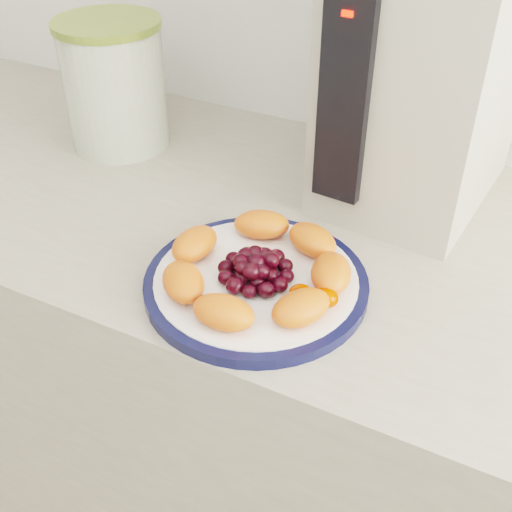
% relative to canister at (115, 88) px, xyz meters
% --- Properties ---
extents(counter, '(3.50, 0.60, 0.90)m').
position_rel_canister_xyz_m(counter, '(0.30, -0.08, -0.55)').
color(counter, '#A59C8A').
rests_on(counter, floor).
extents(cabinet_face, '(3.48, 0.58, 0.84)m').
position_rel_canister_xyz_m(cabinet_face, '(0.30, -0.08, -0.58)').
color(cabinet_face, '#8F734F').
rests_on(cabinet_face, floor).
extents(plate_rim, '(0.28, 0.28, 0.01)m').
position_rel_canister_xyz_m(plate_rim, '(0.38, -0.25, -0.09)').
color(plate_rim, '#0D1336').
rests_on(plate_rim, counter).
extents(plate_face, '(0.25, 0.25, 0.02)m').
position_rel_canister_xyz_m(plate_face, '(0.38, -0.25, -0.09)').
color(plate_face, white).
rests_on(plate_face, counter).
extents(canister, '(0.18, 0.18, 0.20)m').
position_rel_canister_xyz_m(canister, '(0.00, 0.00, 0.00)').
color(canister, '#3A560C').
rests_on(canister, counter).
extents(canister_lid, '(0.19, 0.19, 0.01)m').
position_rel_canister_xyz_m(canister_lid, '(0.00, 0.00, 0.10)').
color(canister_lid, olive).
rests_on(canister_lid, canister).
extents(appliance_body, '(0.24, 0.31, 0.37)m').
position_rel_canister_xyz_m(appliance_body, '(0.49, 0.07, 0.09)').
color(appliance_body, '#B3AE9C').
rests_on(appliance_body, counter).
extents(appliance_panel, '(0.06, 0.03, 0.27)m').
position_rel_canister_xyz_m(appliance_panel, '(0.42, -0.08, 0.09)').
color(appliance_panel, black).
rests_on(appliance_panel, appliance_body).
extents(appliance_led, '(0.01, 0.01, 0.01)m').
position_rel_canister_xyz_m(appliance_led, '(0.42, -0.09, 0.20)').
color(appliance_led, '#FF0C05').
rests_on(appliance_led, appliance_panel).
extents(fruit_plate, '(0.24, 0.24, 0.04)m').
position_rel_canister_xyz_m(fruit_plate, '(0.39, -0.25, -0.06)').
color(fruit_plate, '#FF4E1E').
rests_on(fruit_plate, plate_face).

